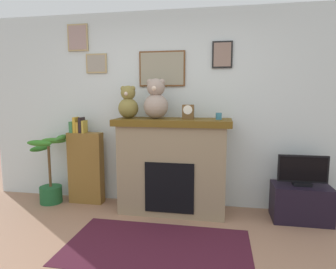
% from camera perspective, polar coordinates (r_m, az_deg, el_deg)
% --- Properties ---
extents(back_wall, '(5.20, 0.15, 2.60)m').
position_cam_1_polar(back_wall, '(4.03, -0.37, 4.94)').
color(back_wall, silver).
rests_on(back_wall, ground_plane).
extents(fireplace, '(1.45, 0.60, 1.20)m').
position_cam_1_polar(fireplace, '(3.78, 0.97, -5.97)').
color(fireplace, '#8D7A5D').
rests_on(fireplace, ground_plane).
extents(bookshelf, '(0.47, 0.16, 1.20)m').
position_cam_1_polar(bookshelf, '(4.24, -15.77, -5.85)').
color(bookshelf, brown).
rests_on(bookshelf, ground_plane).
extents(potted_plant, '(0.50, 0.50, 0.96)m').
position_cam_1_polar(potted_plant, '(4.42, -21.96, -7.52)').
color(potted_plant, '#1E592D').
rests_on(potted_plant, ground_plane).
extents(tv_stand, '(0.66, 0.40, 0.43)m').
position_cam_1_polar(tv_stand, '(3.93, 24.44, -12.04)').
color(tv_stand, black).
rests_on(tv_stand, ground_plane).
extents(television, '(0.57, 0.14, 0.36)m').
position_cam_1_polar(television, '(3.82, 24.77, -6.50)').
color(television, black).
rests_on(television, tv_stand).
extents(area_rug, '(1.84, 1.03, 0.01)m').
position_cam_1_polar(area_rug, '(3.12, -2.12, -20.95)').
color(area_rug, '#431626').
rests_on(area_rug, ground_plane).
extents(candle_jar, '(0.07, 0.07, 0.08)m').
position_cam_1_polar(candle_jar, '(3.61, 9.86, 3.54)').
color(candle_jar, teal).
rests_on(candle_jar, fireplace).
extents(mantel_clock, '(0.14, 0.10, 0.18)m').
position_cam_1_polar(mantel_clock, '(3.63, 3.95, 4.42)').
color(mantel_clock, brown).
rests_on(mantel_clock, fireplace).
extents(teddy_bear_tan, '(0.26, 0.26, 0.42)m').
position_cam_1_polar(teddy_bear_tan, '(3.79, -7.76, 5.98)').
color(teddy_bear_tan, olive).
rests_on(teddy_bear_tan, fireplace).
extents(teddy_bear_grey, '(0.31, 0.31, 0.50)m').
position_cam_1_polar(teddy_bear_grey, '(3.69, -2.37, 6.60)').
color(teddy_bear_grey, gray).
rests_on(teddy_bear_grey, fireplace).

